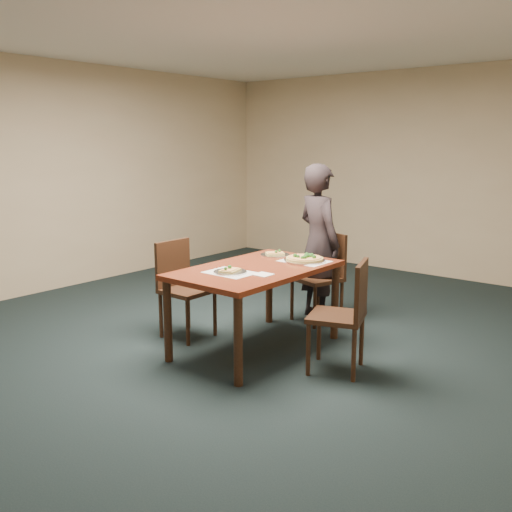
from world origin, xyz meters
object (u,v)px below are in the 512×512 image
Objects in this scene: pizza_pan at (305,259)px; slice_plate_far at (275,254)px; chair_far at (323,271)px; slice_plate_near at (230,271)px; diner at (319,242)px; dining_table at (256,277)px; chair_left at (181,283)px; chair_right at (346,310)px.

pizza_pan is 0.39m from slice_plate_far.
slice_plate_near is (-0.02, -1.40, 0.25)m from chair_far.
slice_plate_far is (-0.11, -0.60, -0.04)m from diner.
dining_table is 0.57m from slice_plate_far.
slice_plate_far is at bearing -92.22° from chair_far.
chair_far is at bearing -32.33° from chair_left.
slice_plate_near is (-0.91, -0.36, 0.25)m from chair_right.
diner reaches higher than chair_right.
chair_right is at bearing 21.67° from slice_plate_near.
slice_plate_near is (0.05, -1.43, -0.04)m from diner.
dining_table is 1.11m from chair_far.
chair_right reaches higher than dining_table.
chair_far is at bearing 72.07° from slice_plate_far.
chair_left is at bearing -169.56° from dining_table.
diner is at bearing 174.90° from chair_far.
pizza_pan is (0.98, 0.62, 0.26)m from chair_left.
chair_left is at bearing -131.44° from slice_plate_far.
chair_right reaches higher than pizza_pan.
diner is at bearing 79.74° from slice_plate_far.
pizza_pan is 1.35× the size of slice_plate_near.
chair_far is 0.56× the size of diner.
chair_right is 0.56× the size of diner.
slice_plate_near is at bearing -96.50° from dining_table.
diner reaches higher than dining_table.
chair_far reaches higher than dining_table.
chair_right reaches higher than slice_plate_far.
chair_left is 3.25× the size of slice_plate_far.
chair_right reaches higher than slice_plate_near.
chair_far is (-0.01, 1.10, -0.14)m from dining_table.
pizza_pan is at bearing 74.17° from slice_plate_near.
slice_plate_far is at bearing -133.31° from chair_right.
diner is at bearing 94.39° from dining_table.
chair_left is 1.19m from pizza_pan.
slice_plate_near is (0.76, -0.16, 0.25)m from chair_left.
diner reaches higher than chair_left.
slice_plate_near is 1.00× the size of slice_plate_far.
chair_left is at bearing 168.39° from slice_plate_near.
diner is (0.71, 1.28, 0.29)m from chair_left.
pizza_pan reaches higher than slice_plate_far.
chair_far and chair_right have the same top height.
chair_far is 0.30m from diner.
diner is at bearing 92.09° from slice_plate_near.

